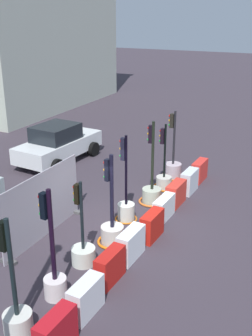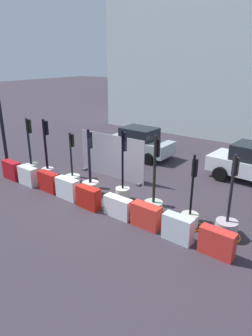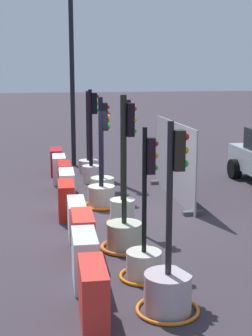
# 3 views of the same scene
# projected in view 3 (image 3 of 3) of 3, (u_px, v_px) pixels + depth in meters

# --- Properties ---
(ground_plane) EXTENTS (120.00, 120.00, 0.00)m
(ground_plane) POSITION_uv_depth(u_px,v_px,m) (111.00, 216.00, 12.26)
(ground_plane) COLOR #372F38
(traffic_light_0) EXTENTS (0.65, 0.65, 2.80)m
(traffic_light_0) POSITION_uv_depth(u_px,v_px,m) (89.00, 157.00, 16.97)
(traffic_light_0) COLOR silver
(traffic_light_0) RESTS_ON ground_plane
(traffic_light_1) EXTENTS (0.57, 0.57, 2.91)m
(traffic_light_1) POSITION_uv_depth(u_px,v_px,m) (91.00, 161.00, 15.66)
(traffic_light_1) COLOR silver
(traffic_light_1) RESTS_ON ground_plane
(traffic_light_2) EXTENTS (0.68, 0.68, 2.48)m
(traffic_light_2) POSITION_uv_depth(u_px,v_px,m) (103.00, 179.00, 14.26)
(traffic_light_2) COLOR silver
(traffic_light_2) RESTS_ON ground_plane
(traffic_light_3) EXTENTS (0.93, 0.93, 2.84)m
(traffic_light_3) POSITION_uv_depth(u_px,v_px,m) (102.00, 191.00, 12.95)
(traffic_light_3) COLOR beige
(traffic_light_3) RESTS_ON ground_plane
(traffic_light_4) EXTENTS (0.76, 0.76, 2.97)m
(traffic_light_4) POSITION_uv_depth(u_px,v_px,m) (123.00, 202.00, 11.53)
(traffic_light_4) COLOR silver
(traffic_light_4) RESTS_ON ground_plane
(traffic_light_5) EXTENTS (0.97, 0.97, 3.07)m
(traffic_light_5) POSITION_uv_depth(u_px,v_px,m) (124.00, 229.00, 9.94)
(traffic_light_5) COLOR #B1B9A2
(traffic_light_5) RESTS_ON ground_plane
(traffic_light_6) EXTENTS (0.86, 0.86, 2.62)m
(traffic_light_6) POSITION_uv_depth(u_px,v_px,m) (144.00, 256.00, 8.59)
(traffic_light_6) COLOR beige
(traffic_light_6) RESTS_ON ground_plane
(traffic_light_7) EXTENTS (0.96, 0.96, 2.85)m
(traffic_light_7) POSITION_uv_depth(u_px,v_px,m) (168.00, 284.00, 7.39)
(traffic_light_7) COLOR #BAA7B2
(traffic_light_7) RESTS_ON ground_plane
(construction_barrier_0) EXTENTS (1.05, 0.43, 0.87)m
(construction_barrier_0) POSITION_uv_depth(u_px,v_px,m) (56.00, 162.00, 16.87)
(construction_barrier_0) COLOR #B5131C
(construction_barrier_0) RESTS_ON ground_plane
(construction_barrier_1) EXTENTS (1.04, 0.45, 0.85)m
(construction_barrier_1) POSITION_uv_depth(u_px,v_px,m) (59.00, 169.00, 15.71)
(construction_barrier_1) COLOR silver
(construction_barrier_1) RESTS_ON ground_plane
(construction_barrier_2) EXTENTS (1.06, 0.41, 0.86)m
(construction_barrier_2) POSITION_uv_depth(u_px,v_px,m) (64.00, 178.00, 14.44)
(construction_barrier_2) COLOR red
(construction_barrier_2) RESTS_ON ground_plane
(construction_barrier_3) EXTENTS (1.10, 0.43, 0.88)m
(construction_barrier_3) POSITION_uv_depth(u_px,v_px,m) (67.00, 187.00, 13.27)
(construction_barrier_3) COLOR white
(construction_barrier_3) RESTS_ON ground_plane
(construction_barrier_4) EXTENTS (1.03, 0.42, 0.86)m
(construction_barrier_4) POSITION_uv_depth(u_px,v_px,m) (66.00, 200.00, 12.02)
(construction_barrier_4) COLOR red
(construction_barrier_4) RESTS_ON ground_plane
(construction_barrier_5) EXTENTS (1.13, 0.41, 0.77)m
(construction_barrier_5) POSITION_uv_depth(u_px,v_px,m) (77.00, 218.00, 10.74)
(construction_barrier_5) COLOR white
(construction_barrier_5) RESTS_ON ground_plane
(construction_barrier_6) EXTENTS (1.08, 0.45, 0.84)m
(construction_barrier_6) POSITION_uv_depth(u_px,v_px,m) (83.00, 235.00, 9.57)
(construction_barrier_6) COLOR red
(construction_barrier_6) RESTS_ON ground_plane
(construction_barrier_7) EXTENTS (1.01, 0.44, 0.87)m
(construction_barrier_7) POSITION_uv_depth(u_px,v_px,m) (85.00, 259.00, 8.33)
(construction_barrier_7) COLOR silver
(construction_barrier_7) RESTS_ON ground_plane
(construction_barrier_8) EXTENTS (1.06, 0.41, 0.85)m
(construction_barrier_8) POSITION_uv_depth(u_px,v_px,m) (93.00, 294.00, 7.09)
(construction_barrier_8) COLOR red
(construction_barrier_8) RESTS_ON ground_plane
(street_lamp_post) EXTENTS (0.36, 0.36, 7.17)m
(street_lamp_post) POSITION_uv_depth(u_px,v_px,m) (72.00, 52.00, 17.69)
(street_lamp_post) COLOR black
(street_lamp_post) RESTS_ON ground_plane
(site_fence_panel) EXTENTS (3.77, 0.50, 2.12)m
(site_fence_panel) POSITION_uv_depth(u_px,v_px,m) (174.00, 162.00, 13.75)
(site_fence_panel) COLOR #9E99A4
(site_fence_panel) RESTS_ON ground_plane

